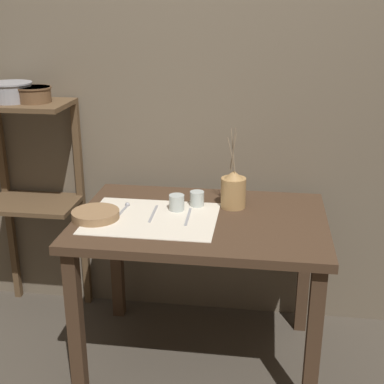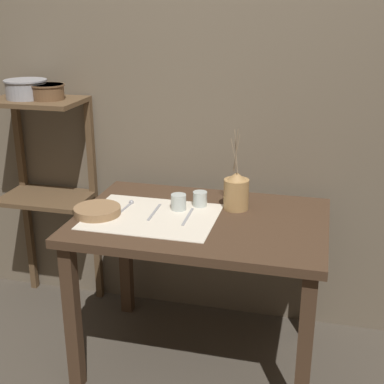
{
  "view_description": "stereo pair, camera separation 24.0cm",
  "coord_description": "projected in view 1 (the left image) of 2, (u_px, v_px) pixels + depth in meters",
  "views": [
    {
      "loc": [
        0.27,
        -2.23,
        1.7
      ],
      "look_at": [
        -0.04,
        0.0,
        0.88
      ],
      "focal_mm": 50.0,
      "sensor_mm": 36.0,
      "label": 1
    },
    {
      "loc": [
        0.51,
        -2.19,
        1.7
      ],
      "look_at": [
        -0.04,
        0.0,
        0.88
      ],
      "focal_mm": 50.0,
      "sensor_mm": 36.0,
      "label": 2
    }
  ],
  "objects": [
    {
      "name": "glass_tumbler_near",
      "position": [
        177.0,
        202.0,
        2.5
      ],
      "size": [
        0.07,
        0.07,
        0.07
      ],
      "color": "#B7C1BC",
      "rests_on": "wooden_table"
    },
    {
      "name": "wooden_table",
      "position": [
        201.0,
        238.0,
        2.47
      ],
      "size": [
        1.14,
        0.78,
        0.76
      ],
      "color": "#422D1E",
      "rests_on": "ground_plane"
    },
    {
      "name": "ground_plane",
      "position": [
        200.0,
        357.0,
        2.69
      ],
      "size": [
        12.0,
        12.0,
        0.0
      ],
      "primitive_type": "plane",
      "color": "#473F35"
    },
    {
      "name": "metal_pot_small",
      "position": [
        34.0,
        94.0,
        2.65
      ],
      "size": [
        0.17,
        0.17,
        0.08
      ],
      "color": "brown",
      "rests_on": "wooden_shelf_unit"
    },
    {
      "name": "glass_tumbler_far",
      "position": [
        197.0,
        199.0,
        2.55
      ],
      "size": [
        0.07,
        0.07,
        0.07
      ],
      "color": "#B7C1BC",
      "rests_on": "wooden_table"
    },
    {
      "name": "fork_outer",
      "position": [
        153.0,
        214.0,
        2.46
      ],
      "size": [
        0.02,
        0.2,
        0.0
      ],
      "color": "#939399",
      "rests_on": "wooden_table"
    },
    {
      "name": "stone_wall_back",
      "position": [
        214.0,
        102.0,
        2.75
      ],
      "size": [
        7.0,
        0.06,
        2.4
      ],
      "color": "#6B5E4C",
      "rests_on": "ground_plane"
    },
    {
      "name": "metal_pot_large",
      "position": [
        11.0,
        91.0,
        2.66
      ],
      "size": [
        0.22,
        0.22,
        0.1
      ],
      "color": "#939399",
      "rests_on": "wooden_shelf_unit"
    },
    {
      "name": "wooden_bowl",
      "position": [
        96.0,
        215.0,
        2.41
      ],
      "size": [
        0.21,
        0.21,
        0.04
      ],
      "color": "#8E6B47",
      "rests_on": "wooden_table"
    },
    {
      "name": "wooden_shelf_unit",
      "position": [
        33.0,
        171.0,
        2.84
      ],
      "size": [
        0.48,
        0.32,
        1.21
      ],
      "color": "brown",
      "rests_on": "ground_plane"
    },
    {
      "name": "spoon_inner",
      "position": [
        125.0,
        208.0,
        2.52
      ],
      "size": [
        0.03,
        0.22,
        0.02
      ],
      "color": "#939399",
      "rests_on": "wooden_table"
    },
    {
      "name": "knife_center",
      "position": [
        188.0,
        217.0,
        2.43
      ],
      "size": [
        0.02,
        0.2,
        0.0
      ],
      "color": "#939399",
      "rests_on": "wooden_table"
    },
    {
      "name": "linen_cloth",
      "position": [
        152.0,
        218.0,
        2.42
      ],
      "size": [
        0.59,
        0.45,
        0.0
      ],
      "color": "beige",
      "rests_on": "wooden_table"
    },
    {
      "name": "pitcher_with_flowers",
      "position": [
        233.0,
        190.0,
        2.53
      ],
      "size": [
        0.12,
        0.12,
        0.39
      ],
      "color": "#A87F4C",
      "rests_on": "wooden_table"
    }
  ]
}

